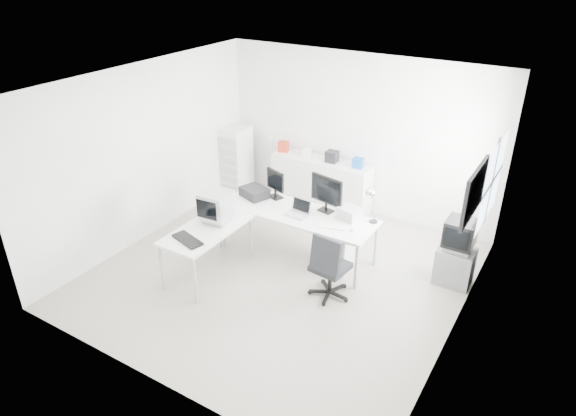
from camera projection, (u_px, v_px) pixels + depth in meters
The scene contains 30 objects.
floor at pixel (281, 273), 7.58m from camera, with size 5.00×5.00×0.01m, color #BCB9A8.
ceiling at pixel (280, 84), 6.30m from camera, with size 5.00×5.00×0.01m, color white.
back_wall at pixel (357, 135), 8.84m from camera, with size 5.00×0.02×2.80m, color white.
left_wall at pixel (146, 153), 8.10m from camera, with size 0.02×5.00×2.80m, color white.
right_wall at pixel (468, 236), 5.79m from camera, with size 0.02×5.00×2.80m, color white.
window at pixel (492, 182), 6.62m from camera, with size 0.02×1.20×1.10m, color white, non-canonical shape.
wall_picture at pixel (475, 192), 5.65m from camera, with size 0.04×0.90×0.60m, color black, non-canonical shape.
main_desk at pixel (297, 234), 7.88m from camera, with size 2.40×0.80×0.75m, color silver, non-canonical shape.
side_desk at pixel (208, 251), 7.43m from camera, with size 0.70×1.40×0.75m, color silver, non-canonical shape.
drawer_pedestal at pixel (339, 249), 7.63m from camera, with size 0.40×0.50×0.60m, color silver.
inkjet_printer at pixel (255, 192), 8.14m from camera, with size 0.42×0.33×0.15m, color black.
lcd_monitor_small at pixel (275, 184), 8.04m from camera, with size 0.38×0.22×0.48m, color black, non-canonical shape.
lcd_monitor_large at pixel (326, 194), 7.60m from camera, with size 0.56×0.22×0.58m, color black, non-canonical shape.
laptop at pixel (297, 209), 7.56m from camera, with size 0.31×0.32×0.21m, color #B7B7BA, non-canonical shape.
white_keyboard at pixel (332, 227), 7.29m from camera, with size 0.39×0.12×0.02m, color silver.
white_mouse at pixel (352, 229), 7.18m from camera, with size 0.06×0.06×0.06m, color silver.
laser_printer at pixel (349, 213), 7.49m from camera, with size 0.31×0.26×0.18m, color #A5A5A5.
desk_lamp at pixel (375, 206), 7.30m from camera, with size 0.18×0.18×0.53m, color silver, non-canonical shape.
crt_monitor at pixel (217, 208), 7.35m from camera, with size 0.38×0.38×0.44m, color #B7B7BA, non-canonical shape.
black_keyboard at pixel (188, 240), 6.95m from camera, with size 0.49×0.20×0.03m, color black.
office_chair at pixel (331, 264), 6.90m from camera, with size 0.59×0.59×1.02m, color #222427, non-canonical shape.
tv_cabinet at pixel (454, 266), 7.27m from camera, with size 0.50×0.41×0.55m, color slate.
crt_tv at pixel (460, 236), 7.04m from camera, with size 0.50×0.48×0.45m, color black, non-canonical shape.
sideboard at pixel (321, 183), 9.32m from camera, with size 1.85×0.46×0.93m, color silver.
clutter_box_a at pixel (283, 147), 9.44m from camera, with size 0.18×0.16×0.18m, color #A42C17.
clutter_box_b at pixel (307, 153), 9.22m from camera, with size 0.15×0.13×0.15m, color silver.
clutter_box_c at pixel (332, 157), 8.97m from camera, with size 0.20×0.18×0.20m, color black.
clutter_box_d at pixel (358, 163), 8.75m from camera, with size 0.17×0.15×0.17m, color #16539E.
clutter_bottle at pixel (271, 142), 9.60m from camera, with size 0.07×0.07×0.22m, color silver.
filing_cabinet at pixel (237, 159), 9.89m from camera, with size 0.45×0.53×1.27m, color silver.
Camera 1 is at (3.36, -5.33, 4.34)m, focal length 32.00 mm.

